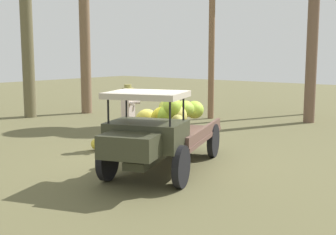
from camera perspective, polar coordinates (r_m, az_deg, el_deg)
ground_plane at (r=10.62m, az=-1.75°, el=-6.14°), size 60.00×60.00×0.00m
truck at (r=10.06m, az=-0.70°, el=-1.33°), size 4.66×2.91×1.86m
farmer at (r=12.40m, az=-5.09°, el=0.71°), size 0.55×0.51×1.79m
wooden_crate at (r=13.04m, az=-0.95°, el=-2.49°), size 0.39×0.49×0.42m
loose_banana_bunch at (r=12.32m, az=-8.68°, el=-3.33°), size 0.63×0.55×0.38m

